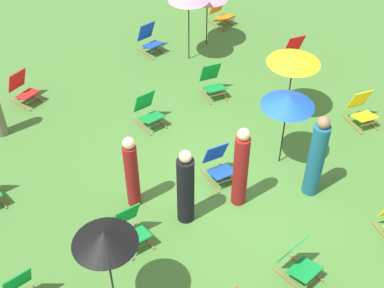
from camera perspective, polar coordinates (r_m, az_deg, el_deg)
The scene contains 18 objects.
ground_plane at distance 10.73m, azimuth 3.87°, elevation -5.40°, with size 40.00×40.00×0.00m, color #477A33.
deckchair_2 at distance 9.71m, azimuth -6.64°, elevation -8.92°, with size 0.52×0.78×0.83m.
deckchair_3 at distance 10.80m, azimuth 2.90°, elevation -2.17°, with size 0.60×0.83×0.83m.
deckchair_4 at distance 13.12m, azimuth 2.23°, elevation 6.81°, with size 0.65×0.86×0.83m.
deckchair_5 at distance 14.51m, azimuth 11.27°, elevation 9.69°, with size 0.65×0.85×0.83m.
deckchair_6 at distance 13.50m, azimuth -17.92°, elevation 5.75°, with size 0.68×0.87×0.83m.
deckchair_7 at distance 12.19m, azimuth -4.79°, elevation 3.64°, with size 0.48×0.76×0.83m.
deckchair_10 at distance 16.27m, azimuth 3.15°, elevation 14.10°, with size 0.52×0.79×0.83m.
deckchair_13 at distance 9.37m, azimuth 11.48°, elevation -12.32°, with size 0.54×0.80×0.83m.
deckchair_14 at distance 14.89m, azimuth -4.63°, elevation 11.28°, with size 0.52×0.79×0.83m.
deckchair_15 at distance 12.81m, azimuth 17.93°, elevation 3.61°, with size 0.66×0.86×0.83m.
umbrella_1 at distance 7.68m, azimuth -9.49°, elevation -10.03°, with size 0.97×0.97×2.00m.
umbrella_2 at distance 11.99m, azimuth 11.04°, elevation 9.23°, with size 1.21×1.21×1.71m.
umbrella_3 at distance 10.53m, azimuth 10.38°, elevation 4.64°, with size 1.08×1.08×1.75m.
person_0 at distance 10.01m, azimuth -6.57°, elevation -3.12°, with size 0.37×0.37×1.69m.
person_1 at distance 10.41m, azimuth 13.34°, elevation -1.49°, with size 0.35×0.35×1.91m.
person_3 at distance 9.97m, azimuth 5.31°, elevation -2.64°, with size 0.41×0.41×1.86m.
person_4 at distance 9.68m, azimuth -0.71°, elevation -4.82°, with size 0.37×0.37×1.72m.
Camera 1 is at (-4.98, -5.44, 7.79)m, focal length 49.13 mm.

